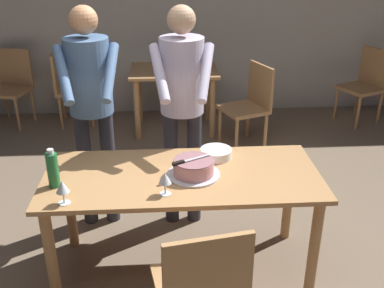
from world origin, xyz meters
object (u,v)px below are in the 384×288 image
Objects in this scene: background_chair_3 at (11,84)px; wine_glass_near at (165,179)px; cake_on_platter at (194,168)px; background_table at (174,83)px; background_chair_2 at (250,103)px; main_dining_table at (182,189)px; wine_glass_far at (62,188)px; water_bottle at (53,169)px; person_cutting_cake at (182,96)px; cake_knife at (184,162)px; plate_stack at (216,153)px; background_chair_1 at (365,83)px; person_standing_beside at (91,96)px; background_chair_0 at (68,85)px.

wine_glass_near is at bearing -59.52° from background_chair_3.
background_table is (-0.05, 2.55, -0.22)m from cake_on_platter.
background_chair_2 is 2.89m from background_chair_3.
wine_glass_far is at bearing -156.28° from main_dining_table.
background_chair_3 is (-1.97, 0.35, -0.09)m from background_table.
cake_on_platter is 0.86m from water_bottle.
main_dining_table is at bearing -92.95° from person_cutting_cake.
wine_glass_far reaches higher than cake_knife.
plate_stack is 1.08m from water_bottle.
wine_glass_near is 2.48m from background_chair_2.
background_chair_3 is (-4.32, 0.21, 0.00)m from background_chair_1.
cake_on_platter is 0.30m from plate_stack.
person_cutting_cake is at bearing 120.33° from plate_stack.
background_chair_3 is (-1.26, 3.18, -0.36)m from wine_glass_far.
plate_stack is at bearing -84.42° from background_table.
water_bottle is at bearing -172.57° from main_dining_table.
background_chair_1 is at bearing 48.82° from plate_stack.
main_dining_table is 5.21× the size of cake_on_platter.
wine_glass_far is 0.58× the size of water_bottle.
person_cutting_cake is at bearing 80.44° from wine_glass_near.
cake_knife is (0.01, -0.05, 0.23)m from main_dining_table.
wine_glass_far is 3.44m from background_chair_3.
cake_knife is at bearing -46.47° from person_standing_beside.
background_chair_3 is (-1.98, 2.28, -0.58)m from person_cutting_cake.
plate_stack is at bearing 50.08° from cake_knife.
background_chair_2 is at bearing 43.99° from person_standing_beside.
plate_stack reaches higher than background_table.
background_chair_3 is (-1.16, 2.98, -0.37)m from water_bottle.
main_dining_table is at bearing -112.02° from background_chair_2.
person_standing_beside is 2.67m from background_chair_3.
plate_stack is 0.13× the size of person_standing_beside.
cake_knife is 3.54m from background_chair_3.
background_chair_2 is (0.93, 2.27, -0.36)m from wine_glass_near.
water_bottle is at bearing -126.90° from background_chair_2.
background_chair_3 reaches higher than plate_stack.
background_chair_2 reaches higher than plate_stack.
person_cutting_cake is (0.02, 0.65, 0.21)m from cake_knife.
cake_knife is 1.13× the size of plate_stack.
background_chair_1 reaches higher than wine_glass_near.
person_standing_beside reaches higher than wine_glass_near.
cake_on_platter is at bearing -55.14° from background_chair_3.
background_chair_1 is at bearing 49.38° from cake_on_platter.
wine_glass_far is 0.22m from water_bottle.
background_chair_0 is (-1.32, 2.82, -0.31)m from cake_on_platter.
background_table is (0.66, 1.90, -0.50)m from person_standing_beside.
plate_stack is (0.24, 0.28, -0.09)m from cake_knife.
person_standing_beside is (-0.67, 0.03, 0.00)m from person_cutting_cake.
background_chair_1 is at bearing 3.29° from background_table.
background_chair_0 is at bearing 177.86° from background_chair_1.
wine_glass_near is at bearing -112.31° from background_chair_2.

